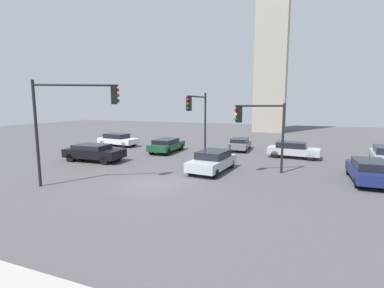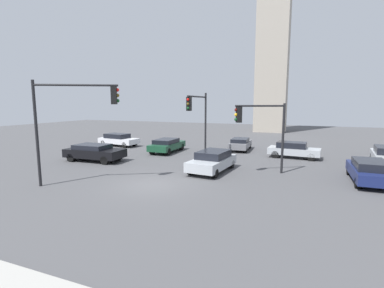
# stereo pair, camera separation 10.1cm
# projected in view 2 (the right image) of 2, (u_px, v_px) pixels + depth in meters

# --- Properties ---
(ground_plane) EXTENTS (100.02, 100.02, 0.00)m
(ground_plane) POSITION_uv_depth(u_px,v_px,m) (152.00, 185.00, 16.22)
(ground_plane) COLOR #4C4C4F
(traffic_light_0) EXTENTS (4.03, 2.41, 5.91)m
(traffic_light_0) POSITION_uv_depth(u_px,v_px,m) (73.00, 111.00, 15.67)
(traffic_light_0) COLOR black
(traffic_light_0) RESTS_ON ground_plane
(traffic_light_1) EXTENTS (0.33, 4.28, 5.52)m
(traffic_light_1) POSITION_uv_depth(u_px,v_px,m) (198.00, 113.00, 22.19)
(traffic_light_1) COLOR black
(traffic_light_1) RESTS_ON ground_plane
(traffic_light_2) EXTENTS (2.96, 1.97, 4.66)m
(traffic_light_2) POSITION_uv_depth(u_px,v_px,m) (260.00, 123.00, 18.20)
(traffic_light_2) COLOR black
(traffic_light_2) RESTS_ON ground_plane
(car_0) EXTENTS (2.00, 4.60, 1.29)m
(car_0) POSITION_uv_depth(u_px,v_px,m) (167.00, 145.00, 27.01)
(car_0) COLOR #19472D
(car_0) RESTS_ON ground_plane
(car_1) EXTENTS (4.82, 2.30, 1.35)m
(car_1) POSITION_uv_depth(u_px,v_px,m) (94.00, 152.00, 22.88)
(car_1) COLOR black
(car_1) RESTS_ON ground_plane
(car_2) EXTENTS (1.90, 4.65, 1.36)m
(car_2) POSITION_uv_depth(u_px,v_px,m) (369.00, 171.00, 16.57)
(car_2) COLOR navy
(car_2) RESTS_ON ground_plane
(car_3) EXTENTS (4.64, 2.32, 1.36)m
(car_3) POSITION_uv_depth(u_px,v_px,m) (118.00, 139.00, 30.95)
(car_3) COLOR silver
(car_3) RESTS_ON ground_plane
(car_4) EXTENTS (2.42, 4.66, 1.41)m
(car_4) POSITION_uv_depth(u_px,v_px,m) (212.00, 161.00, 19.41)
(car_4) COLOR #ADB2B7
(car_4) RESTS_ON ground_plane
(car_5) EXTENTS (4.31, 2.05, 1.37)m
(car_5) POSITION_uv_depth(u_px,v_px,m) (293.00, 150.00, 24.16)
(car_5) COLOR #ADB2B7
(car_5) RESTS_ON ground_plane
(car_6) EXTENTS (1.89, 4.11, 1.21)m
(car_6) POSITION_uv_depth(u_px,v_px,m) (240.00, 144.00, 28.13)
(car_6) COLOR slate
(car_6) RESTS_ON ground_plane
(skyline_tower) EXTENTS (4.89, 4.89, 34.12)m
(skyline_tower) POSITION_uv_depth(u_px,v_px,m) (274.00, 25.00, 44.86)
(skyline_tower) COLOR #A89E8E
(skyline_tower) RESTS_ON ground_plane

